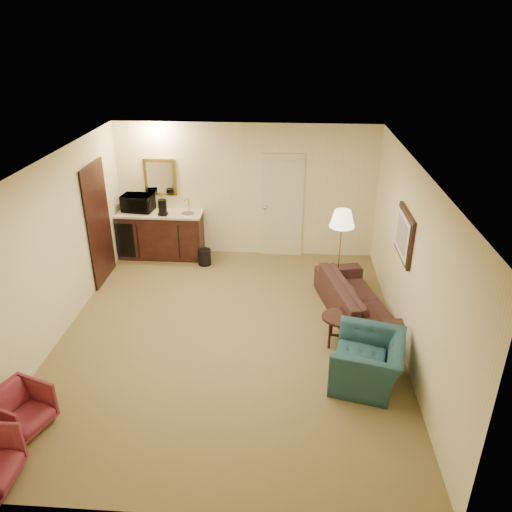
{
  "coord_description": "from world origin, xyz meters",
  "views": [
    {
      "loc": [
        0.82,
        -6.19,
        4.28
      ],
      "look_at": [
        0.37,
        0.5,
        1.1
      ],
      "focal_mm": 35.0,
      "sensor_mm": 36.0,
      "label": 1
    }
  ],
  "objects": [
    {
      "name": "ground",
      "position": [
        0.0,
        0.0,
        0.0
      ],
      "size": [
        6.0,
        6.0,
        0.0
      ],
      "primitive_type": "plane",
      "color": "olive",
      "rests_on": "ground"
    },
    {
      "name": "room_walls",
      "position": [
        -0.1,
        0.77,
        1.72
      ],
      "size": [
        5.02,
        6.01,
        2.61
      ],
      "color": "#F7ECB9",
      "rests_on": "ground"
    },
    {
      "name": "teal_armchair",
      "position": [
        1.9,
        -0.9,
        0.43
      ],
      "size": [
        0.86,
        1.11,
        0.86
      ],
      "primitive_type": "imported",
      "rotation": [
        0.0,
        0.0,
        -1.81
      ],
      "color": "#1F444F",
      "rests_on": "ground"
    },
    {
      "name": "microwave",
      "position": [
        -2.09,
        2.8,
        1.12
      ],
      "size": [
        0.62,
        0.39,
        0.4
      ],
      "primitive_type": "imported",
      "rotation": [
        0.0,
        0.0,
        -0.11
      ],
      "color": "black",
      "rests_on": "wetbar_cabinet"
    },
    {
      "name": "sofa",
      "position": [
        1.95,
        0.71,
        0.41
      ],
      "size": [
        1.08,
        2.16,
        0.81
      ],
      "primitive_type": "imported",
      "rotation": [
        0.0,
        0.0,
        1.81
      ],
      "color": "black",
      "rests_on": "ground"
    },
    {
      "name": "floor_lamp",
      "position": [
        1.7,
        1.4,
        0.77
      ],
      "size": [
        0.51,
        0.51,
        1.54
      ],
      "primitive_type": "cube",
      "rotation": [
        0.0,
        0.0,
        -0.29
      ],
      "color": "#BF883F",
      "rests_on": "ground"
    },
    {
      "name": "coffee_maker",
      "position": [
        -1.55,
        2.6,
        1.07
      ],
      "size": [
        0.2,
        0.2,
        0.31
      ],
      "primitive_type": "cylinder",
      "rotation": [
        0.0,
        0.0,
        0.28
      ],
      "color": "black",
      "rests_on": "wetbar_cabinet"
    },
    {
      "name": "wetbar_cabinet",
      "position": [
        -1.65,
        2.72,
        0.46
      ],
      "size": [
        1.64,
        0.58,
        0.92
      ],
      "primitive_type": "cube",
      "color": "#391912",
      "rests_on": "ground"
    },
    {
      "name": "coffee_table",
      "position": [
        1.76,
        -0.08,
        0.24
      ],
      "size": [
        0.9,
        0.68,
        0.47
      ],
      "primitive_type": "cube",
      "rotation": [
        0.0,
        0.0,
        -0.17
      ],
      "color": "black",
      "rests_on": "ground"
    },
    {
      "name": "waste_bin",
      "position": [
        -0.76,
        2.39,
        0.16
      ],
      "size": [
        0.33,
        0.33,
        0.31
      ],
      "primitive_type": "cylinder",
      "rotation": [
        0.0,
        0.0,
        -0.43
      ],
      "color": "black",
      "rests_on": "ground"
    },
    {
      "name": "rose_chair_near",
      "position": [
        -2.15,
        -2.0,
        0.29
      ],
      "size": [
        0.69,
        0.71,
        0.58
      ],
      "primitive_type": "imported",
      "rotation": [
        0.0,
        0.0,
        1.23
      ],
      "color": "maroon",
      "rests_on": "ground"
    }
  ]
}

